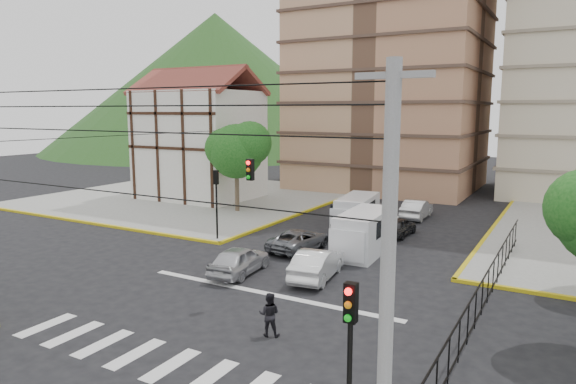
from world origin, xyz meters
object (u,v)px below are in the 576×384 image
Objects in this scene: traffic_light_se at (350,345)px; van_right_lane at (363,234)px; van_left_lane at (356,214)px; car_silver_front_left at (239,260)px; car_white_front_right at (317,264)px; pedestrian_crosswalk at (269,314)px; traffic_light_nw at (216,193)px.

van_right_lane is at bearing 110.31° from traffic_light_se.
van_left_lane is (-2.70, 5.66, -0.06)m from van_right_lane.
traffic_light_se reaches higher than car_silver_front_left.
van_right_lane is 5.18m from car_white_front_right.
traffic_light_se is at bearing -75.39° from van_left_lane.
car_silver_front_left is at bearing 134.35° from traffic_light_se.
car_silver_front_left is at bearing -103.73° from van_left_lane.
car_silver_front_left is (-4.13, -6.48, -0.47)m from van_right_lane.
car_white_front_right is at bearing -165.91° from car_silver_front_left.
pedestrian_crosswalk reaches higher than car_white_front_right.
traffic_light_se is at bearing -72.98° from van_right_lane.
car_silver_front_left is 3.99m from car_white_front_right.
car_silver_front_left is at bearing -125.78° from van_right_lane.
pedestrian_crosswalk is at bearing -45.19° from traffic_light_nw.
car_silver_front_left is 0.94× the size of car_white_front_right.
traffic_light_nw is at bearing -49.12° from car_silver_front_left.
van_left_lane is 1.18× the size of car_white_front_right.
car_white_front_right is at bearing 119.16° from traffic_light_se.
pedestrian_crosswalk is at bearing 93.30° from car_white_front_right.
pedestrian_crosswalk is (5.14, -5.44, 0.10)m from car_silver_front_left.
car_white_front_right is at bearing -21.64° from traffic_light_nw.
traffic_light_nw is 9.56m from van_right_lane.
traffic_light_nw reaches higher than van_left_lane.
traffic_light_se reaches higher than car_white_front_right.
traffic_light_se and traffic_light_nw have the same top height.
van_right_lane reaches higher than car_silver_front_left.
traffic_light_nw is 0.97× the size of car_white_front_right.
pedestrian_crosswalk is at bearing 135.36° from traffic_light_se.
van_right_lane is at bearing 10.03° from traffic_light_nw.
traffic_light_se reaches higher than pedestrian_crosswalk.
van_left_lane is (6.52, 7.29, -1.98)m from traffic_light_nw.
traffic_light_se is 0.79× the size of van_right_lane.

